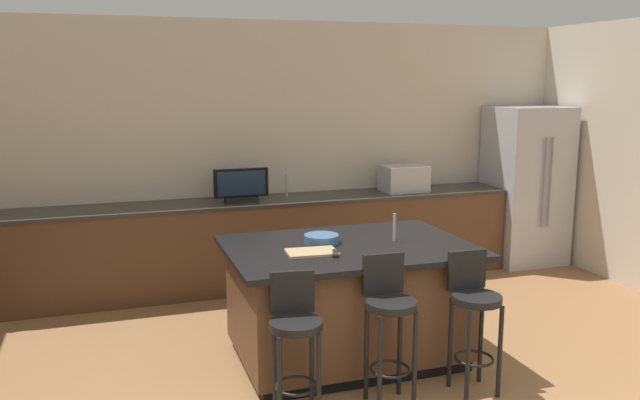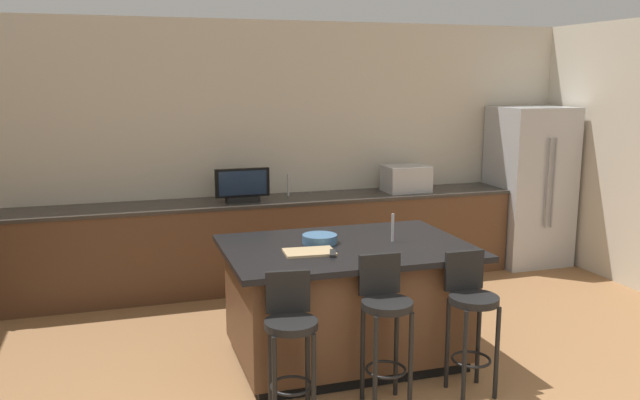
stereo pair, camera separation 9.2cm
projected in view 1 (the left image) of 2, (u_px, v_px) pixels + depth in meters
The scene contains 14 objects.
wall_back at pixel (265, 151), 7.08m from camera, with size 7.52×0.12×2.76m, color beige.
counter_back at pixel (272, 242), 6.89m from camera, with size 5.28×0.62×0.93m.
kitchen_island at pixel (348, 301), 5.06m from camera, with size 1.85×1.28×0.92m.
refrigerator at pixel (526, 185), 7.69m from camera, with size 0.83×0.77×1.84m.
microwave at pixel (404, 178), 7.24m from camera, with size 0.48×0.36×0.29m, color #B7BABF.
tv_monitor at pixel (241, 187), 6.62m from camera, with size 0.56×0.16×0.34m.
sink_faucet_back at pixel (287, 185), 6.93m from camera, with size 0.02×0.02×0.24m, color #B2B2B7.
sink_faucet_island at pixel (394, 227), 5.08m from camera, with size 0.02×0.02×0.22m, color #B2B2B7.
bar_stool_left at pixel (295, 334), 4.14m from camera, with size 0.34×0.35×0.95m.
bar_stool_center at pixel (389, 316), 4.33m from camera, with size 0.34×0.34×1.02m.
bar_stool_right at pixel (474, 309), 4.52m from camera, with size 0.34×0.34×0.99m.
fruit_bowl at pixel (321, 239), 5.03m from camera, with size 0.27×0.27×0.07m, color #3F668C.
tv_remote at pixel (336, 253), 4.71m from camera, with size 0.04×0.17×0.02m, color black.
cutting_board at pixel (312, 252), 4.74m from camera, with size 0.36×0.24×0.02m, color tan.
Camera 1 is at (-1.66, -2.35, 2.18)m, focal length 36.72 mm.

